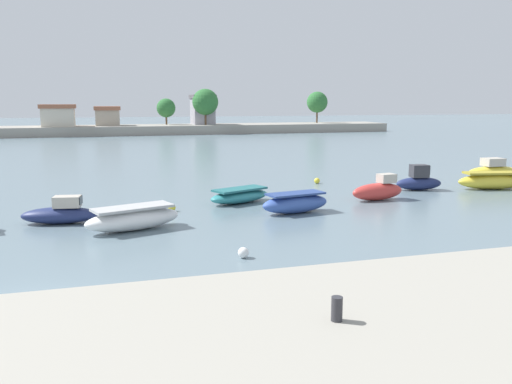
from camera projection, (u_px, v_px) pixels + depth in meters
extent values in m
plane|color=slate|center=(21.00, 313.00, 15.62)|extent=(400.00, 400.00, 0.00)
cylinder|color=#2D2D33|center=(337.00, 309.00, 10.01)|extent=(0.22, 0.22, 0.47)
ellipsoid|color=navy|center=(60.00, 215.00, 26.99)|extent=(3.98, 1.99, 0.83)
cube|color=#BCB2A3|center=(67.00, 202.00, 26.92)|extent=(1.42, 1.03, 0.56)
cube|color=black|center=(80.00, 200.00, 27.00)|extent=(0.20, 0.74, 0.39)
ellipsoid|color=white|center=(133.00, 219.00, 25.62)|extent=(5.01, 3.06, 1.02)
cube|color=#AFAFAF|center=(133.00, 208.00, 25.52)|extent=(4.03, 2.51, 0.13)
ellipsoid|color=teal|center=(240.00, 196.00, 32.50)|extent=(4.48, 3.09, 0.77)
cube|color=#226367|center=(240.00, 189.00, 32.43)|extent=(3.61, 2.53, 0.12)
ellipsoid|color=#3856A8|center=(295.00, 204.00, 29.56)|extent=(4.25, 2.19, 1.02)
cube|color=navy|center=(296.00, 194.00, 29.46)|extent=(3.41, 1.81, 0.11)
ellipsoid|color=#C63833|center=(378.00, 192.00, 33.35)|extent=(3.77, 1.61, 1.07)
cube|color=#BCB2A3|center=(386.00, 178.00, 33.47)|extent=(1.13, 0.89, 0.55)
cube|color=black|center=(393.00, 177.00, 33.66)|extent=(0.16, 0.69, 0.39)
ellipsoid|color=navy|center=(419.00, 184.00, 37.17)|extent=(3.40, 1.63, 0.90)
cube|color=#333338|center=(419.00, 171.00, 37.02)|extent=(1.28, 1.04, 0.87)
cube|color=black|center=(427.00, 170.00, 37.08)|extent=(0.20, 0.79, 0.61)
ellipsoid|color=yellow|center=(493.00, 181.00, 37.56)|extent=(5.26, 2.52, 1.07)
cube|color=#A8952A|center=(494.00, 173.00, 37.46)|extent=(4.22, 2.07, 0.14)
ellipsoid|color=yellow|center=(493.00, 172.00, 42.89)|extent=(4.59, 1.58, 0.99)
cube|color=#BCB2A3|center=(493.00, 162.00, 42.74)|extent=(1.62, 1.17, 0.63)
cube|color=black|center=(501.00, 161.00, 42.94)|extent=(0.10, 1.03, 0.44)
sphere|color=white|center=(243.00, 253.00, 21.04)|extent=(0.43, 0.43, 0.43)
sphere|color=yellow|center=(172.00, 208.00, 29.98)|extent=(0.43, 0.43, 0.43)
sphere|color=yellow|center=(317.00, 181.00, 40.09)|extent=(0.43, 0.43, 0.43)
cube|color=gray|center=(83.00, 131.00, 97.02)|extent=(119.04, 9.88, 1.67)
cube|color=beige|center=(58.00, 117.00, 94.62)|extent=(5.51, 5.34, 3.22)
cube|color=#995B42|center=(58.00, 106.00, 94.29)|extent=(6.06, 5.87, 0.70)
cube|color=#B2A38E|center=(61.00, 118.00, 95.65)|extent=(3.32, 5.21, 2.94)
cube|color=brown|center=(60.00, 108.00, 95.34)|extent=(3.65, 5.73, 0.70)
cube|color=#B2A38E|center=(107.00, 118.00, 98.67)|extent=(4.26, 5.14, 2.84)
cube|color=#995B42|center=(107.00, 108.00, 98.37)|extent=(4.68, 5.66, 0.70)
cube|color=#99939E|center=(203.00, 111.00, 103.75)|extent=(4.02, 5.27, 4.99)
cube|color=#565156|center=(202.00, 97.00, 103.27)|extent=(4.42, 5.80, 0.70)
cylinder|color=brown|center=(317.00, 117.00, 111.01)|extent=(0.36, 0.36, 2.53)
sphere|color=#2D6B33|center=(317.00, 102.00, 110.50)|extent=(4.34, 4.34, 4.34)
cylinder|color=brown|center=(166.00, 120.00, 102.61)|extent=(0.36, 0.36, 1.74)
sphere|color=#2D6B33|center=(166.00, 108.00, 102.22)|extent=(3.62, 3.62, 3.62)
cylinder|color=brown|center=(206.00, 119.00, 101.42)|extent=(0.36, 0.36, 2.35)
sphere|color=#2D6B33|center=(205.00, 102.00, 100.89)|extent=(4.93, 4.93, 4.93)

